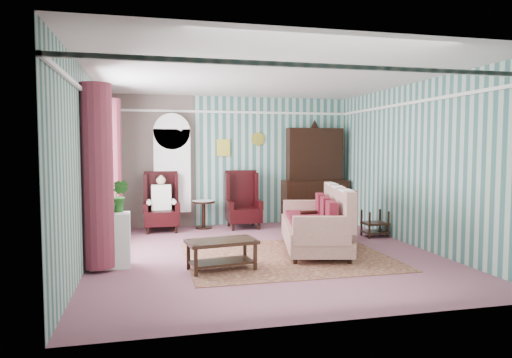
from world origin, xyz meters
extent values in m
plane|color=#925563|center=(0.00, 0.00, 0.00)|extent=(6.00, 6.00, 0.00)
cube|color=#376560|center=(0.00, 3.00, 1.45)|extent=(5.50, 0.02, 2.90)
cube|color=#376560|center=(0.00, -3.00, 1.45)|extent=(5.50, 0.02, 2.90)
cube|color=#376560|center=(-2.75, 0.00, 1.45)|extent=(0.02, 6.00, 2.90)
cube|color=#376560|center=(2.75, 0.00, 1.45)|extent=(0.02, 6.00, 2.90)
cube|color=silver|center=(0.00, 0.00, 2.90)|extent=(5.50, 6.00, 0.02)
cube|color=#8C4753|center=(-1.80, 2.99, 1.45)|extent=(1.90, 0.01, 2.90)
cube|color=white|center=(0.00, 0.00, 2.55)|extent=(5.50, 6.00, 0.05)
cube|color=white|center=(-2.72, 0.60, 1.55)|extent=(0.04, 1.50, 1.90)
cylinder|color=maroon|center=(-2.55, -0.45, 1.35)|extent=(0.44, 0.44, 2.60)
cylinder|color=maroon|center=(-2.55, 1.65, 1.35)|extent=(0.44, 0.44, 2.60)
cube|color=gold|center=(-0.20, 2.97, 1.75)|extent=(0.30, 0.03, 0.38)
cube|color=white|center=(-1.35, 2.84, 1.12)|extent=(0.80, 0.28, 2.24)
cube|color=black|center=(1.90, 2.72, 1.18)|extent=(1.50, 0.56, 2.36)
cube|color=black|center=(-1.60, 2.45, 0.62)|extent=(0.76, 0.80, 1.25)
cube|color=black|center=(0.15, 2.45, 0.62)|extent=(0.76, 0.80, 1.25)
cylinder|color=black|center=(-0.70, 2.60, 0.30)|extent=(0.50, 0.50, 0.60)
cube|color=black|center=(2.47, 0.90, 0.27)|extent=(0.45, 0.38, 0.54)
cube|color=white|center=(-2.40, -0.30, 0.40)|extent=(0.55, 0.35, 0.80)
cube|color=#46171A|center=(0.30, -0.30, 0.01)|extent=(3.20, 2.60, 0.01)
cube|color=beige|center=(0.90, 0.10, 0.52)|extent=(1.41, 2.36, 1.04)
cube|color=tan|center=(1.18, 0.20, 0.47)|extent=(0.88, 0.91, 0.94)
cube|color=black|center=(-0.84, -0.82, 0.22)|extent=(1.05, 0.68, 0.44)
imported|color=#24561B|center=(-2.48, -0.35, 1.00)|extent=(0.38, 0.33, 0.39)
imported|color=#254F18|center=(-2.27, -0.19, 1.04)|extent=(0.32, 0.29, 0.48)
imported|color=#244A17|center=(-2.43, -0.22, 0.99)|extent=(0.26, 0.26, 0.39)
camera|label=1|loc=(-1.84, -7.20, 1.76)|focal=32.00mm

